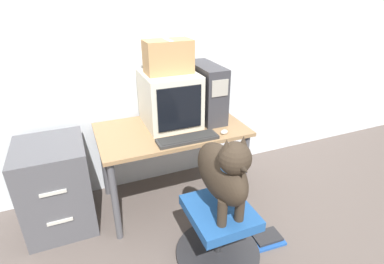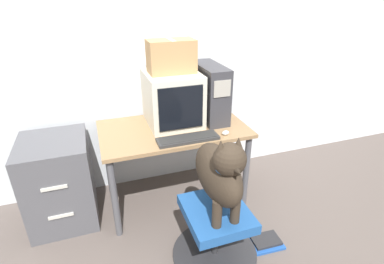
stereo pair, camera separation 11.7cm
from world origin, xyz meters
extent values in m
plane|color=#564C47|center=(0.00, 0.00, 0.00)|extent=(12.00, 12.00, 0.00)
cube|color=silver|center=(0.00, 0.76, 1.30)|extent=(8.00, 0.05, 2.60)
cube|color=olive|center=(0.00, 0.35, 0.69)|extent=(1.18, 0.70, 0.03)
cylinder|color=#4C4C51|center=(-0.54, 0.05, 0.34)|extent=(0.05, 0.05, 0.68)
cylinder|color=#4C4C51|center=(0.54, 0.05, 0.34)|extent=(0.05, 0.05, 0.68)
cylinder|color=#4C4C51|center=(-0.54, 0.65, 0.34)|extent=(0.05, 0.05, 0.68)
cylinder|color=#4C4C51|center=(0.54, 0.65, 0.34)|extent=(0.05, 0.05, 0.68)
cube|color=beige|center=(0.03, 0.44, 0.92)|extent=(0.42, 0.46, 0.43)
cube|color=black|center=(0.03, 0.21, 0.92)|extent=(0.35, 0.01, 0.34)
cube|color=#333338|center=(0.36, 0.44, 0.94)|extent=(0.18, 0.48, 0.47)
cube|color=#9E998E|center=(0.36, 0.20, 1.05)|extent=(0.14, 0.01, 0.13)
cube|color=#2D2D2D|center=(0.04, 0.09, 0.72)|extent=(0.47, 0.14, 0.02)
cube|color=#292928|center=(0.04, 0.09, 0.73)|extent=(0.43, 0.12, 0.00)
ellipsoid|color=silver|center=(0.35, 0.08, 0.73)|extent=(0.06, 0.04, 0.04)
cylinder|color=#262628|center=(0.08, -0.39, 0.02)|extent=(0.60, 0.60, 0.04)
cylinder|color=#262628|center=(0.08, -0.39, 0.20)|extent=(0.05, 0.05, 0.32)
cube|color=#1E4C8C|center=(0.08, -0.39, 0.39)|extent=(0.41, 0.46, 0.07)
ellipsoid|color=#33281E|center=(0.08, -0.38, 0.70)|extent=(0.22, 0.53, 0.34)
cylinder|color=#33281E|center=(0.02, -0.53, 0.52)|extent=(0.06, 0.06, 0.19)
cylinder|color=#33281E|center=(0.14, -0.53, 0.52)|extent=(0.06, 0.06, 0.19)
sphere|color=#33281E|center=(0.08, -0.53, 0.89)|extent=(0.19, 0.19, 0.19)
cone|color=black|center=(0.08, -0.61, 0.87)|extent=(0.09, 0.10, 0.09)
cone|color=#33281E|center=(0.03, -0.52, 0.97)|extent=(0.07, 0.07, 0.09)
cone|color=#33281E|center=(0.13, -0.52, 0.97)|extent=(0.07, 0.07, 0.09)
torus|color=blue|center=(0.08, -0.50, 0.81)|extent=(0.14, 0.14, 0.02)
cube|color=#4C4C51|center=(-0.93, 0.39, 0.36)|extent=(0.50, 0.53, 0.72)
cube|color=beige|center=(-0.93, 0.12, 0.48)|extent=(0.17, 0.01, 0.02)
cube|color=beige|center=(-0.93, 0.12, 0.23)|extent=(0.17, 0.01, 0.02)
cube|color=#A87F51|center=(0.03, 0.44, 1.26)|extent=(0.36, 0.21, 0.25)
cube|color=beige|center=(0.03, 0.44, 1.39)|extent=(0.04, 0.20, 0.00)
cube|color=#1E4C9E|center=(0.48, -0.41, 0.01)|extent=(0.26, 0.20, 0.02)
cube|color=#262628|center=(0.49, -0.41, 0.03)|extent=(0.21, 0.15, 0.02)
camera|label=1|loc=(-0.69, -1.76, 1.74)|focal=28.00mm
camera|label=2|loc=(-0.58, -1.80, 1.74)|focal=28.00mm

